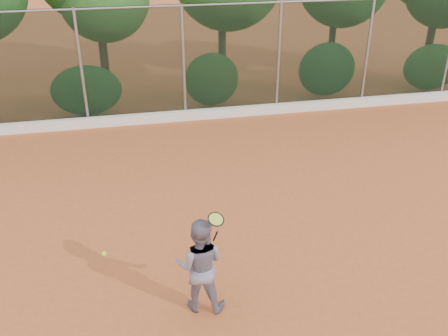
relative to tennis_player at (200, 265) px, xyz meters
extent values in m
plane|color=#B3562A|center=(0.91, 1.46, -0.85)|extent=(80.00, 80.00, 0.00)
cube|color=silver|center=(0.91, 8.28, -0.70)|extent=(24.00, 0.20, 0.30)
imported|color=slate|center=(0.00, 0.00, 0.00)|extent=(0.97, 0.85, 1.69)
cube|color=black|center=(0.91, 8.46, 0.90)|extent=(24.00, 0.01, 3.50)
cylinder|color=gray|center=(0.91, 8.46, 2.60)|extent=(24.00, 0.06, 0.06)
cylinder|color=gray|center=(-2.09, 8.46, 0.90)|extent=(0.09, 0.09, 3.50)
cylinder|color=gray|center=(0.91, 8.46, 0.90)|extent=(0.09, 0.09, 3.50)
cylinder|color=gray|center=(3.91, 8.46, 0.90)|extent=(0.09, 0.09, 3.50)
cylinder|color=gray|center=(6.91, 8.46, 0.90)|extent=(0.09, 0.09, 3.50)
cylinder|color=#492C1C|center=(-1.49, 10.76, 0.35)|extent=(0.28, 0.28, 2.40)
cylinder|color=#47321B|center=(2.51, 10.46, 0.65)|extent=(0.26, 0.26, 3.00)
cylinder|color=#3E2817|center=(6.61, 10.66, 0.50)|extent=(0.24, 0.24, 2.70)
cylinder|color=#3C2617|center=(10.31, 10.26, 0.40)|extent=(0.28, 0.28, 2.50)
ellipsoid|color=#276325|center=(-2.09, 9.26, 0.00)|extent=(2.20, 1.16, 1.60)
ellipsoid|color=#346A28|center=(1.91, 9.26, 0.10)|extent=(1.80, 1.04, 1.76)
ellipsoid|color=#286929|center=(5.91, 9.26, 0.20)|extent=(2.00, 1.10, 1.84)
ellipsoid|color=#34772D|center=(9.91, 9.26, 0.05)|extent=(2.16, 1.12, 1.64)
cylinder|color=black|center=(0.24, -0.10, 0.60)|extent=(0.07, 0.15, 0.25)
torus|color=black|center=(0.24, -0.16, 0.95)|extent=(0.32, 0.31, 0.14)
cylinder|color=#B1C63A|center=(0.24, -0.16, 0.95)|extent=(0.27, 0.26, 0.10)
sphere|color=#B7DB31|center=(-1.42, -0.42, 0.75)|extent=(0.07, 0.07, 0.07)
camera|label=1|loc=(-0.92, -6.31, 5.07)|focal=40.00mm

